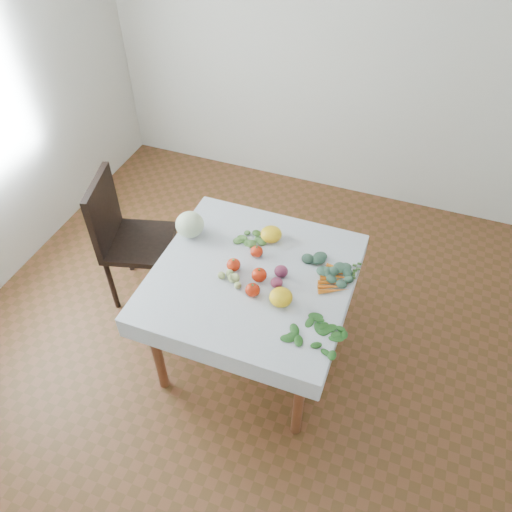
% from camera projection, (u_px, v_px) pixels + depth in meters
% --- Properties ---
extents(ground, '(4.00, 4.00, 0.00)m').
position_uv_depth(ground, '(253.00, 350.00, 3.39)').
color(ground, brown).
extents(back_wall, '(4.00, 0.04, 2.70)m').
position_uv_depth(back_wall, '(346.00, 40.00, 3.77)').
color(back_wall, silver).
rests_on(back_wall, ground).
extents(table, '(1.00, 1.00, 0.75)m').
position_uv_depth(table, '(252.00, 286.00, 2.93)').
color(table, brown).
rests_on(table, ground).
extents(tablecloth, '(1.12, 1.12, 0.01)m').
position_uv_depth(tablecloth, '(252.00, 275.00, 2.86)').
color(tablecloth, white).
rests_on(tablecloth, table).
extents(chair, '(0.55, 0.55, 0.98)m').
position_uv_depth(chair, '(124.00, 233.00, 3.40)').
color(chair, black).
rests_on(chair, ground).
extents(cabbage, '(0.20, 0.20, 0.16)m').
position_uv_depth(cabbage, '(190.00, 225.00, 3.05)').
color(cabbage, beige).
rests_on(cabbage, tablecloth).
extents(tomato_a, '(0.08, 0.08, 0.07)m').
position_uv_depth(tomato_a, '(234.00, 265.00, 2.86)').
color(tomato_a, red).
rests_on(tomato_a, tablecloth).
extents(tomato_b, '(0.08, 0.08, 0.07)m').
position_uv_depth(tomato_b, '(257.00, 252.00, 2.94)').
color(tomato_b, red).
rests_on(tomato_b, tablecloth).
extents(tomato_c, '(0.11, 0.11, 0.07)m').
position_uv_depth(tomato_c, '(253.00, 290.00, 2.72)').
color(tomato_c, red).
rests_on(tomato_c, tablecloth).
extents(tomato_d, '(0.12, 0.12, 0.08)m').
position_uv_depth(tomato_d, '(259.00, 275.00, 2.80)').
color(tomato_d, red).
rests_on(tomato_d, tablecloth).
extents(heirloom_back, '(0.15, 0.15, 0.09)m').
position_uv_depth(heirloom_back, '(271.00, 234.00, 3.03)').
color(heirloom_back, yellow).
rests_on(heirloom_back, tablecloth).
extents(heirloom_front, '(0.16, 0.16, 0.09)m').
position_uv_depth(heirloom_front, '(281.00, 297.00, 2.68)').
color(heirloom_front, yellow).
rests_on(heirloom_front, tablecloth).
extents(onion_a, '(0.09, 0.09, 0.07)m').
position_uv_depth(onion_a, '(281.00, 271.00, 2.83)').
color(onion_a, '#54182E').
rests_on(onion_a, tablecloth).
extents(onion_b, '(0.08, 0.08, 0.06)m').
position_uv_depth(onion_b, '(277.00, 283.00, 2.77)').
color(onion_b, '#54182E').
rests_on(onion_b, tablecloth).
extents(tomatillo_cluster, '(0.15, 0.10, 0.05)m').
position_uv_depth(tomatillo_cluster, '(229.00, 280.00, 2.80)').
color(tomatillo_cluster, '#A6B568').
rests_on(tomatillo_cluster, tablecloth).
extents(carrot_bunch, '(0.18, 0.24, 0.03)m').
position_uv_depth(carrot_bunch, '(336.00, 279.00, 2.81)').
color(carrot_bunch, orange).
rests_on(carrot_bunch, tablecloth).
extents(kale_bunch, '(0.31, 0.24, 0.04)m').
position_uv_depth(kale_bunch, '(329.00, 268.00, 2.87)').
color(kale_bunch, '#355748').
rests_on(kale_bunch, tablecloth).
extents(basil_bunch, '(0.31, 0.23, 0.01)m').
position_uv_depth(basil_bunch, '(317.00, 334.00, 2.55)').
color(basil_bunch, '#1B581C').
rests_on(basil_bunch, tablecloth).
extents(dill_bunch, '(0.23, 0.17, 0.02)m').
position_uv_depth(dill_bunch, '(248.00, 239.00, 3.06)').
color(dill_bunch, '#59873E').
rests_on(dill_bunch, tablecloth).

